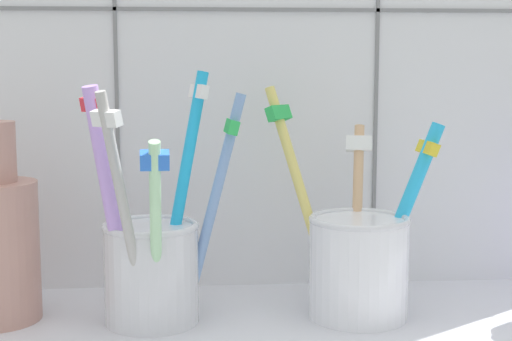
{
  "coord_description": "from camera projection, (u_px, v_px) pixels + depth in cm",
  "views": [
    {
      "loc": [
        -4.02,
        -52.48,
        20.41
      ],
      "look_at": [
        0.0,
        1.98,
        13.01
      ],
      "focal_mm": 54.18,
      "sensor_mm": 36.0,
      "label": 1
    }
  ],
  "objects": [
    {
      "name": "toothbrush_cup_left",
      "position": [
        152.0,
        260.0,
        0.55
      ],
      "size": [
        11.36,
        9.98,
        18.1
      ],
      "color": "silver",
      "rests_on": "counter_slab"
    },
    {
      "name": "toothbrush_cup_right",
      "position": [
        358.0,
        259.0,
        0.57
      ],
      "size": [
        13.15,
        9.91,
        16.9
      ],
      "color": "white",
      "rests_on": "counter_slab"
    },
    {
      "name": "tile_wall_back",
      "position": [
        247.0,
        41.0,
        0.64
      ],
      "size": [
        64.0,
        2.2,
        45.0
      ],
      "color": "white",
      "rests_on": "ground"
    }
  ]
}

